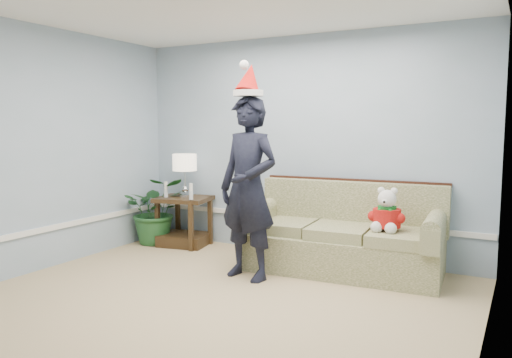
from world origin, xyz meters
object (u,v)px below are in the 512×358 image
Objects in this scene: table_lamp at (185,164)px; man at (248,188)px; houseplant at (156,210)px; sofa at (343,239)px; teddy_bear at (387,215)px; side_table at (184,226)px.

man is at bearing -30.41° from table_lamp.
man is at bearing -21.73° from houseplant.
sofa is 3.81× the size of table_lamp.
houseplant is 3.18m from teddy_bear.
sofa reaches higher than teddy_bear.
table_lamp is 1.23× the size of teddy_bear.
table_lamp is 0.62× the size of houseplant.
sofa is at bearing -2.71° from table_lamp.
table_lamp is 0.30× the size of man.
houseplant is (-0.40, -0.09, 0.20)m from side_table.
houseplant is (-2.66, -0.01, 0.11)m from sofa.
sofa reaches higher than side_table.
sofa is at bearing 53.51° from man.
table_lamp is at bearing 15.32° from houseplant.
table_lamp reaches higher than teddy_bear.
teddy_bear is (3.16, -0.13, 0.23)m from houseplant.
side_table is 1.83m from man.
teddy_bear is at bearing -4.99° from table_lamp.
sofa is 2.66m from houseplant.
houseplant is (-0.41, -0.11, -0.63)m from table_lamp.
houseplant is 2.08m from man.
side_table is 1.36× the size of table_lamp.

